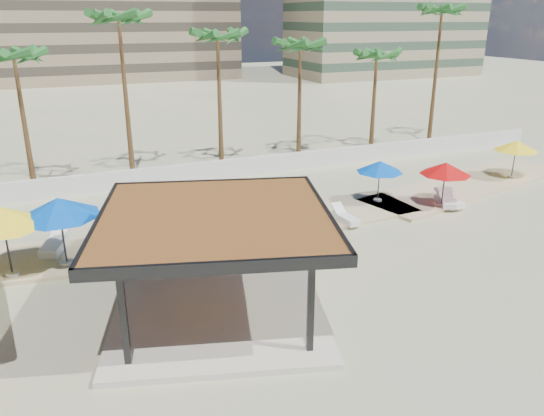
{
  "coord_description": "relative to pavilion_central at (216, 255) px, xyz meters",
  "views": [
    {
      "loc": [
        -7.57,
        -15.77,
        9.95
      ],
      "look_at": [
        1.55,
        5.93,
        1.4
      ],
      "focal_mm": 35.0,
      "sensor_mm": 36.0,
      "label": 1
    }
  ],
  "objects": [
    {
      "name": "ground",
      "position": [
        2.98,
        -0.03,
        -2.3
      ],
      "size": [
        200.0,
        200.0,
        0.0
      ],
      "primitive_type": "plane",
      "color": "tan",
      "rests_on": "ground"
    },
    {
      "name": "promenade",
      "position": [
        4.98,
        7.64,
        -2.24
      ],
      "size": [
        44.45,
        7.97,
        0.24
      ],
      "color": "#C6B284",
      "rests_on": "ground"
    },
    {
      "name": "boundary_wall",
      "position": [
        2.98,
        15.97,
        -1.7
      ],
      "size": [
        56.0,
        0.3,
        1.2
      ],
      "primitive_type": "cube",
      "color": "silver",
      "rests_on": "ground"
    },
    {
      "name": "pavilion_central",
      "position": [
        0.0,
        0.0,
        0.0
      ],
      "size": [
        9.39,
        9.39,
        3.86
      ],
      "rotation": [
        0.0,
        0.0,
        -0.28
      ],
      "color": "beige",
      "rests_on": "ground"
    },
    {
      "name": "umbrella_b",
      "position": [
        -6.81,
        5.77,
        0.37
      ],
      "size": [
        4.25,
        4.25,
        2.9
      ],
      "rotation": [
        0.0,
        0.0,
        0.39
      ],
      "color": "beige",
      "rests_on": "promenade"
    },
    {
      "name": "umbrella_c",
      "position": [
        14.54,
        5.77,
        -0.03
      ],
      "size": [
        3.15,
        3.15,
        2.43
      ],
      "rotation": [
        0.0,
        0.0,
        0.17
      ],
      "color": "beige",
      "rests_on": "promenade"
    },
    {
      "name": "umbrella_d",
      "position": [
        11.76,
        7.81,
        -0.14
      ],
      "size": [
        2.71,
        2.71,
        2.31
      ],
      "rotation": [
        0.0,
        0.0,
        0.05
      ],
      "color": "beige",
      "rests_on": "promenade"
    },
    {
      "name": "umbrella_e",
      "position": [
        22.28,
        8.36,
        -0.05
      ],
      "size": [
        2.88,
        2.88,
        2.41
      ],
      "rotation": [
        0.0,
        0.0,
        0.07
      ],
      "color": "beige",
      "rests_on": "promenade"
    },
    {
      "name": "umbrella_f",
      "position": [
        -4.74,
        6.0,
        0.4
      ],
      "size": [
        4.26,
        4.26,
        2.93
      ],
      "rotation": [
        0.0,
        0.0,
        -0.37
      ],
      "color": "beige",
      "rests_on": "promenade"
    },
    {
      "name": "lounger_a",
      "position": [
        -5.11,
        7.88,
        -1.9
      ],
      "size": [
        1.48,
        2.51,
        0.9
      ],
      "rotation": [
        0.0,
        0.0,
        1.25
      ],
      "color": "white",
      "rests_on": "promenade"
    },
    {
      "name": "lounger_b",
      "position": [
        14.98,
        5.81,
        -1.94
      ],
      "size": [
        1.61,
        1.94,
        0.73
      ],
      "rotation": [
        0.0,
        0.0,
        0.96
      ],
      "color": "white",
      "rests_on": "promenade"
    },
    {
      "name": "lounger_c",
      "position": [
        8.52,
        5.81,
        -1.95
      ],
      "size": [
        0.75,
        1.91,
        0.71
      ],
      "rotation": [
        0.0,
        0.0,
        1.65
      ],
      "color": "white",
      "rests_on": "promenade"
    },
    {
      "name": "lounger_d",
      "position": [
        15.1,
        5.86,
        -1.95
      ],
      "size": [
        0.71,
        1.94,
        0.72
      ],
      "rotation": [
        0.0,
        0.0,
        1.61
      ],
      "color": "white",
      "rests_on": "promenade"
    },
    {
      "name": "palm_c",
      "position": [
        -6.02,
        18.07,
        5.28
      ],
      "size": [
        3.0,
        3.0,
        8.7
      ],
      "color": "brown",
      "rests_on": "ground"
    },
    {
      "name": "palm_d",
      "position": [
        -0.02,
        18.87,
        7.13
      ],
      "size": [
        3.0,
        3.0,
        10.68
      ],
      "color": "brown",
      "rests_on": "ground"
    },
    {
      "name": "palm_e",
      "position": [
        5.98,
        18.37,
        6.1
      ],
      "size": [
        3.0,
        3.0,
        9.58
      ],
      "color": "brown",
      "rests_on": "ground"
    },
    {
      "name": "palm_f",
      "position": [
        11.98,
        18.57,
        5.46
      ],
      "size": [
        3.0,
        3.0,
        8.9
      ],
      "color": "brown",
      "rests_on": "ground"
    },
    {
      "name": "palm_g",
      "position": [
        17.98,
        18.17,
        4.69
      ],
      "size": [
        3.0,
        3.0,
        8.09
      ],
      "color": "brown",
      "rests_on": "ground"
    },
    {
      "name": "palm_h",
      "position": [
        23.98,
        18.77,
        7.61
      ],
      "size": [
        3.0,
        3.0,
        11.2
      ],
      "color": "brown",
      "rests_on": "ground"
    }
  ]
}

